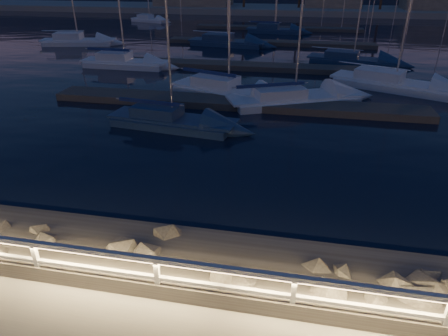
{
  "coord_description": "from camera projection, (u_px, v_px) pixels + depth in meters",
  "views": [
    {
      "loc": [
        3.79,
        -6.45,
        6.66
      ],
      "look_at": [
        1.73,
        4.0,
        1.35
      ],
      "focal_mm": 32.0,
      "sensor_mm": 36.0,
      "label": 1
    }
  ],
  "objects": [
    {
      "name": "ground",
      "position": [
        118.0,
        288.0,
        9.3
      ],
      "size": [
        400.0,
        400.0,
        0.0
      ],
      "primitive_type": "plane",
      "color": "gray",
      "rests_on": "ground"
    },
    {
      "name": "harbor_water",
      "position": [
        262.0,
        61.0,
        37.13
      ],
      "size": [
        400.0,
        440.0,
        0.6
      ],
      "color": "black",
      "rests_on": "ground"
    },
    {
      "name": "guard_rail",
      "position": [
        111.0,
        262.0,
        8.96
      ],
      "size": [
        44.11,
        0.12,
        1.06
      ],
      "color": "silver",
      "rests_on": "ground"
    },
    {
      "name": "floating_docks",
      "position": [
        264.0,
        52.0,
        38.0
      ],
      "size": [
        22.0,
        36.0,
        0.4
      ],
      "color": "#5A514A",
      "rests_on": "ground"
    },
    {
      "name": "far_shore",
      "position": [
        287.0,
        7.0,
        74.19
      ],
      "size": [
        160.0,
        14.0,
        5.2
      ],
      "color": "gray",
      "rests_on": "ground"
    },
    {
      "name": "sailboat_a",
      "position": [
        123.0,
        62.0,
        32.85
      ],
      "size": [
        7.25,
        2.37,
        12.29
      ],
      "rotation": [
        0.0,
        0.0,
        -0.02
      ],
      "color": "silver",
      "rests_on": "ground"
    },
    {
      "name": "sailboat_b",
      "position": [
        170.0,
        119.0,
        20.41
      ],
      "size": [
        6.84,
        2.82,
        11.32
      ],
      "rotation": [
        0.0,
        0.0,
        -0.13
      ],
      "color": "navy",
      "rests_on": "ground"
    },
    {
      "name": "sailboat_e",
      "position": [
        76.0,
        40.0,
        42.49
      ],
      "size": [
        7.96,
        3.85,
        13.14
      ],
      "rotation": [
        0.0,
        0.0,
        0.22
      ],
      "color": "silver",
      "rests_on": "ground"
    },
    {
      "name": "sailboat_f",
      "position": [
        226.0,
        89.0,
        25.34
      ],
      "size": [
        7.93,
        4.61,
        13.07
      ],
      "rotation": [
        0.0,
        0.0,
        -0.34
      ],
      "color": "silver",
      "rests_on": "ground"
    },
    {
      "name": "sailboat_g",
      "position": [
        391.0,
        82.0,
        26.9
      ],
      "size": [
        8.53,
        5.53,
        14.15
      ],
      "rotation": [
        0.0,
        0.0,
        -0.42
      ],
      "color": "silver",
      "rests_on": "ground"
    },
    {
      "name": "sailboat_h",
      "position": [
        291.0,
        97.0,
        23.81
      ],
      "size": [
        8.24,
        5.41,
        13.64
      ],
      "rotation": [
        0.0,
        0.0,
        0.43
      ],
      "color": "silver",
      "rests_on": "ground"
    },
    {
      "name": "sailboat_k",
      "position": [
        226.0,
        41.0,
        42.14
      ],
      "size": [
        8.45,
        3.71,
        13.88
      ],
      "rotation": [
        0.0,
        0.0,
        -0.16
      ],
      "color": "navy",
      "rests_on": "ground"
    },
    {
      "name": "sailboat_l",
      "position": [
        351.0,
        59.0,
        34.08
      ],
      "size": [
        7.83,
        3.86,
        12.76
      ],
      "rotation": [
        0.0,
        0.0,
        -0.23
      ],
      "color": "navy",
      "rests_on": "ground"
    },
    {
      "name": "sailboat_m",
      "position": [
        149.0,
        19.0,
        61.21
      ],
      "size": [
        6.44,
        3.65,
        10.65
      ],
      "rotation": [
        0.0,
        0.0,
        -0.32
      ],
      "color": "silver",
      "rests_on": "ground"
    },
    {
      "name": "sailboat_n",
      "position": [
        274.0,
        29.0,
        50.56
      ],
      "size": [
        7.4,
        2.85,
        12.31
      ],
      "rotation": [
        0.0,
        0.0,
        -0.09
      ],
      "color": "navy",
      "rests_on": "ground"
    }
  ]
}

